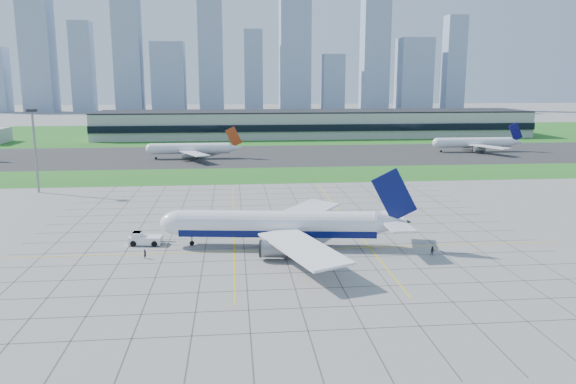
{
  "coord_description": "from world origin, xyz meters",
  "views": [
    {
      "loc": [
        -9.88,
        -111.95,
        34.27
      ],
      "look_at": [
        3.46,
        23.37,
        7.0
      ],
      "focal_mm": 35.0,
      "sensor_mm": 36.0,
      "label": 1
    }
  ],
  "objects_px": {
    "crew_near": "(145,254)",
    "light_mast": "(34,140)",
    "crew_far": "(433,251)",
    "distant_jet_1": "(192,148)",
    "distant_jet_2": "(475,142)",
    "airliner": "(279,225)",
    "pushback_tug": "(144,239)"
  },
  "relations": [
    {
      "from": "crew_far",
      "to": "distant_jet_1",
      "type": "distance_m",
      "value": 156.63
    },
    {
      "from": "crew_near",
      "to": "crew_far",
      "type": "relative_size",
      "value": 0.98
    },
    {
      "from": "airliner",
      "to": "crew_near",
      "type": "bearing_deg",
      "value": -160.64
    },
    {
      "from": "light_mast",
      "to": "airliner",
      "type": "relative_size",
      "value": 0.48
    },
    {
      "from": "light_mast",
      "to": "pushback_tug",
      "type": "height_order",
      "value": "light_mast"
    },
    {
      "from": "airliner",
      "to": "crew_near",
      "type": "xyz_separation_m",
      "value": [
        -26.8,
        -5.61,
        -3.67
      ]
    },
    {
      "from": "crew_far",
      "to": "distant_jet_2",
      "type": "relative_size",
      "value": 0.04
    },
    {
      "from": "airliner",
      "to": "pushback_tug",
      "type": "relative_size",
      "value": 5.37
    },
    {
      "from": "distant_jet_1",
      "to": "distant_jet_2",
      "type": "distance_m",
      "value": 135.35
    },
    {
      "from": "crew_near",
      "to": "crew_far",
      "type": "distance_m",
      "value": 56.62
    },
    {
      "from": "crew_near",
      "to": "distant_jet_1",
      "type": "relative_size",
      "value": 0.04
    },
    {
      "from": "distant_jet_2",
      "to": "crew_far",
      "type": "bearing_deg",
      "value": -116.37
    },
    {
      "from": "airliner",
      "to": "distant_jet_1",
      "type": "height_order",
      "value": "airliner"
    },
    {
      "from": "crew_near",
      "to": "light_mast",
      "type": "bearing_deg",
      "value": 59.89
    },
    {
      "from": "light_mast",
      "to": "crew_near",
      "type": "xyz_separation_m",
      "value": [
        42.63,
        -69.94,
        -15.26
      ]
    },
    {
      "from": "light_mast",
      "to": "crew_far",
      "type": "distance_m",
      "value": 124.41
    },
    {
      "from": "crew_far",
      "to": "distant_jet_2",
      "type": "xyz_separation_m",
      "value": [
        77.81,
        156.93,
        3.54
      ]
    },
    {
      "from": "light_mast",
      "to": "pushback_tug",
      "type": "xyz_separation_m",
      "value": [
        41.02,
        -60.23,
        -14.96
      ]
    },
    {
      "from": "airliner",
      "to": "distant_jet_1",
      "type": "relative_size",
      "value": 1.26
    },
    {
      "from": "crew_far",
      "to": "distant_jet_1",
      "type": "xyz_separation_m",
      "value": [
        -57.08,
        145.81,
        3.54
      ]
    },
    {
      "from": "airliner",
      "to": "crew_far",
      "type": "relative_size",
      "value": 28.43
    },
    {
      "from": "crew_far",
      "to": "pushback_tug",
      "type": "bearing_deg",
      "value": -176.11
    },
    {
      "from": "light_mast",
      "to": "crew_near",
      "type": "relative_size",
      "value": 13.93
    },
    {
      "from": "crew_far",
      "to": "distant_jet_1",
      "type": "bearing_deg",
      "value": 128.23
    },
    {
      "from": "distant_jet_1",
      "to": "crew_near",
      "type": "bearing_deg",
      "value": -89.77
    },
    {
      "from": "crew_near",
      "to": "distant_jet_2",
      "type": "relative_size",
      "value": 0.04
    },
    {
      "from": "airliner",
      "to": "distant_jet_2",
      "type": "xyz_separation_m",
      "value": [
        107.51,
        147.65,
        -0.1
      ]
    },
    {
      "from": "crew_far",
      "to": "distant_jet_2",
      "type": "bearing_deg",
      "value": 80.47
    },
    {
      "from": "light_mast",
      "to": "airliner",
      "type": "distance_m",
      "value": 95.36
    },
    {
      "from": "distant_jet_1",
      "to": "crew_far",
      "type": "bearing_deg",
      "value": -68.62
    },
    {
      "from": "distant_jet_1",
      "to": "airliner",
      "type": "bearing_deg",
      "value": -78.66
    },
    {
      "from": "crew_near",
      "to": "distant_jet_2",
      "type": "xyz_separation_m",
      "value": [
        134.32,
        153.26,
        3.57
      ]
    }
  ]
}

